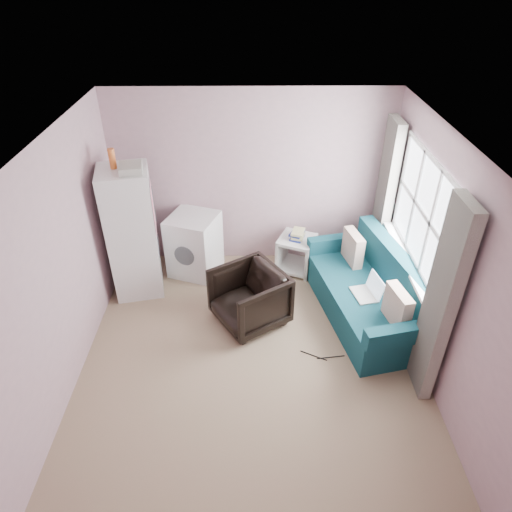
{
  "coord_description": "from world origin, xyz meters",
  "views": [
    {
      "loc": [
        0.0,
        -3.69,
        3.88
      ],
      "look_at": [
        0.05,
        0.6,
        1.0
      ],
      "focal_mm": 32.0,
      "sensor_mm": 36.0,
      "label": 1
    }
  ],
  "objects_px": {
    "armchair": "(249,296)",
    "sofa": "(370,295)",
    "washing_machine": "(194,243)",
    "fridge": "(132,232)",
    "side_table": "(296,251)"
  },
  "relations": [
    {
      "from": "side_table",
      "to": "sofa",
      "type": "xyz_separation_m",
      "value": [
        0.83,
        -1.01,
        0.02
      ]
    },
    {
      "from": "side_table",
      "to": "sofa",
      "type": "relative_size",
      "value": 0.31
    },
    {
      "from": "armchair",
      "to": "sofa",
      "type": "height_order",
      "value": "sofa"
    },
    {
      "from": "washing_machine",
      "to": "armchair",
      "type": "bearing_deg",
      "value": -35.16
    },
    {
      "from": "side_table",
      "to": "armchair",
      "type": "bearing_deg",
      "value": -121.26
    },
    {
      "from": "sofa",
      "to": "armchair",
      "type": "bearing_deg",
      "value": 171.21
    },
    {
      "from": "fridge",
      "to": "washing_machine",
      "type": "bearing_deg",
      "value": 17.85
    },
    {
      "from": "armchair",
      "to": "sofa",
      "type": "xyz_separation_m",
      "value": [
        1.5,
        0.09,
        -0.07
      ]
    },
    {
      "from": "washing_machine",
      "to": "sofa",
      "type": "height_order",
      "value": "sofa"
    },
    {
      "from": "side_table",
      "to": "washing_machine",
      "type": "bearing_deg",
      "value": -179.72
    },
    {
      "from": "fridge",
      "to": "side_table",
      "type": "bearing_deg",
      "value": -0.9
    },
    {
      "from": "washing_machine",
      "to": "fridge",
      "type": "bearing_deg",
      "value": -130.84
    },
    {
      "from": "armchair",
      "to": "side_table",
      "type": "bearing_deg",
      "value": 115.88
    },
    {
      "from": "armchair",
      "to": "washing_machine",
      "type": "relative_size",
      "value": 0.9
    },
    {
      "from": "armchair",
      "to": "sofa",
      "type": "bearing_deg",
      "value": 60.67
    }
  ]
}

